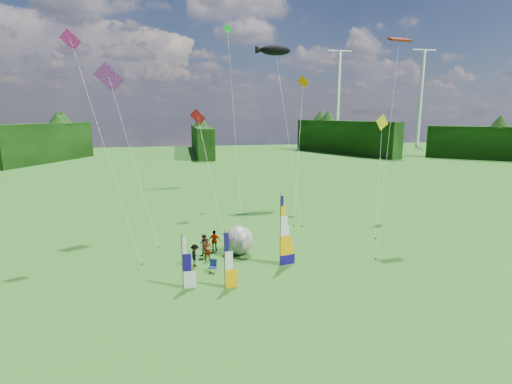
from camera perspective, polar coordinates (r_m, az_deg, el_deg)
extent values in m
plane|color=#457026|center=(26.18, 3.93, -13.54)|extent=(220.00, 220.00, 0.00)
sphere|color=#0D3CA6|center=(31.53, -2.46, -6.90)|extent=(2.66, 2.66, 2.27)
imported|color=#66594C|center=(30.48, -6.93, -8.19)|extent=(0.70, 0.53, 1.71)
imported|color=#66594C|center=(31.20, -7.36, -7.66)|extent=(0.96, 0.85, 1.79)
imported|color=#66594C|center=(29.58, -8.72, -8.93)|extent=(0.44, 1.07, 1.64)
imported|color=#66594C|center=(32.45, -5.93, -6.93)|extent=(1.08, 0.65, 1.72)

